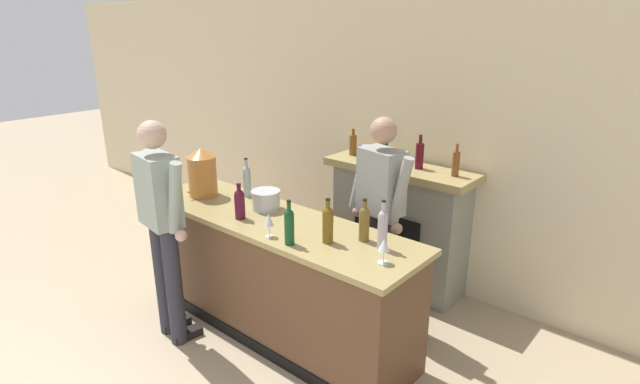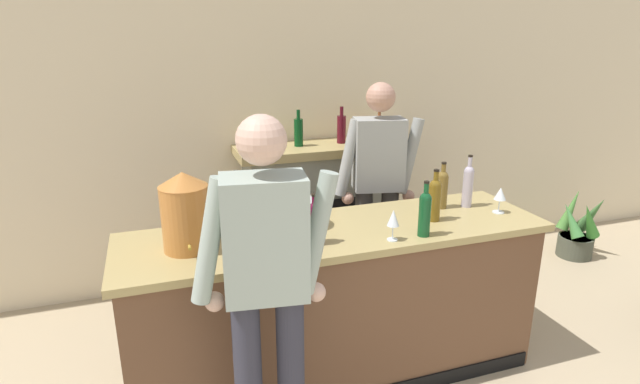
{
  "view_description": "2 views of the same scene",
  "coord_description": "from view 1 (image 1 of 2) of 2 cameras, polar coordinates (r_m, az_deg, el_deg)",
  "views": [
    {
      "loc": [
        2.47,
        0.38,
        2.49
      ],
      "look_at": [
        -0.07,
        3.35,
        1.13
      ],
      "focal_mm": 28.0,
      "sensor_mm": 36.0,
      "label": 1
    },
    {
      "loc": [
        -1.16,
        0.34,
        2.11
      ],
      "look_at": [
        -0.13,
        3.34,
        1.1
      ],
      "focal_mm": 28.0,
      "sensor_mm": 36.0,
      "label": 2
    }
  ],
  "objects": [
    {
      "name": "wine_bottle_burgundy_dark",
      "position": [
        3.46,
        0.9,
        -3.56
      ],
      "size": [
        0.08,
        0.08,
        0.33
      ],
      "color": "brown",
      "rests_on": "bar_counter"
    },
    {
      "name": "wine_bottle_rose_blush",
      "position": [
        3.44,
        -3.53,
        -3.79
      ],
      "size": [
        0.07,
        0.07,
        0.32
      ],
      "color": "#104420",
      "rests_on": "bar_counter"
    },
    {
      "name": "fireplace_stone",
      "position": [
        4.85,
        8.97,
        -3.72
      ],
      "size": [
        1.43,
        0.52,
        1.53
      ],
      "color": "gray",
      "rests_on": "ground_plane"
    },
    {
      "name": "bar_counter",
      "position": [
        4.15,
        -5.2,
        -9.5
      ],
      "size": [
        2.55,
        0.72,
        1.01
      ],
      "color": "brown",
      "rests_on": "ground_plane"
    },
    {
      "name": "wine_bottle_riesling_slim",
      "position": [
        3.93,
        -9.17,
        -1.22
      ],
      "size": [
        0.08,
        0.08,
        0.29
      ],
      "color": "#4B0D26",
      "rests_on": "bar_counter"
    },
    {
      "name": "wine_glass_mid_counter",
      "position": [
        3.21,
        7.32,
        -6.15
      ],
      "size": [
        0.08,
        0.08,
        0.17
      ],
      "color": "silver",
      "rests_on": "bar_counter"
    },
    {
      "name": "wine_bottle_chardonnay_pale",
      "position": [
        4.41,
        -8.36,
        1.41
      ],
      "size": [
        0.07,
        0.07,
        0.35
      ],
      "color": "#9EB0B6",
      "rests_on": "bar_counter"
    },
    {
      "name": "wine_bottle_merlot_tall",
      "position": [
        3.39,
        7.18,
        -4.08
      ],
      "size": [
        0.07,
        0.07,
        0.35
      ],
      "color": "#B0A5B5",
      "rests_on": "bar_counter"
    },
    {
      "name": "person_customer",
      "position": [
        4.02,
        -17.56,
        -3.48
      ],
      "size": [
        0.65,
        0.34,
        1.81
      ],
      "color": "#2E2E39",
      "rests_on": "ground_plane"
    },
    {
      "name": "wine_glass_front_right",
      "position": [
        3.57,
        -5.87,
        -3.24
      ],
      "size": [
        0.07,
        0.07,
        0.18
      ],
      "color": "silver",
      "rests_on": "bar_counter"
    },
    {
      "name": "copper_dispenser",
      "position": [
        4.49,
        -13.33,
        2.23
      ],
      "size": [
        0.26,
        0.29,
        0.43
      ],
      "color": "#BD7433",
      "rests_on": "bar_counter"
    },
    {
      "name": "wall_back_panel",
      "position": [
        4.92,
        9.26,
        5.78
      ],
      "size": [
        12.0,
        0.07,
        2.75
      ],
      "color": "beige",
      "rests_on": "ground_plane"
    },
    {
      "name": "wine_bottle_cabernet_heavy",
      "position": [
        3.51,
        5.08,
        -3.44
      ],
      "size": [
        0.07,
        0.07,
        0.31
      ],
      "color": "brown",
      "rests_on": "bar_counter"
    },
    {
      "name": "person_bartender",
      "position": [
        4.08,
        6.82,
        -2.53
      ],
      "size": [
        0.65,
        0.36,
        1.79
      ],
      "color": "#3D3D3D",
      "rests_on": "ground_plane"
    },
    {
      "name": "ice_bucket_steel",
      "position": [
        4.12,
        -6.2,
        -0.88
      ],
      "size": [
        0.24,
        0.24,
        0.16
      ],
      "color": "silver",
      "rests_on": "bar_counter"
    }
  ]
}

